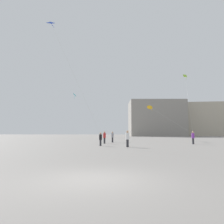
% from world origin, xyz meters
% --- Properties ---
extents(ground_plane, '(300.00, 300.00, 0.00)m').
position_xyz_m(ground_plane, '(0.00, 0.00, 0.00)').
color(ground_plane, gray).
extents(person_in_purple, '(0.38, 0.38, 1.75)m').
position_xyz_m(person_in_purple, '(10.93, 21.82, 0.96)').
color(person_in_purple, '#2D2D33').
rests_on(person_in_purple, ground_plane).
extents(person_in_black, '(0.34, 0.34, 1.57)m').
position_xyz_m(person_in_black, '(-1.28, 17.92, 0.86)').
color(person_in_black, '#2D2D33').
rests_on(person_in_black, ground_plane).
extents(person_in_grey, '(0.37, 0.37, 1.72)m').
position_xyz_m(person_in_grey, '(-0.07, 26.56, 0.94)').
color(person_in_grey, '#2D2D33').
rests_on(person_in_grey, ground_plane).
extents(person_in_white, '(0.39, 0.39, 1.79)m').
position_xyz_m(person_in_white, '(1.82, 15.96, 0.98)').
color(person_in_white, '#2D2D33').
rests_on(person_in_white, ground_plane).
extents(person_in_yellow, '(0.35, 0.35, 1.62)m').
position_xyz_m(person_in_yellow, '(13.99, 30.60, 0.89)').
color(person_in_yellow, '#2D2D33').
rests_on(person_in_yellow, ground_plane).
extents(person_in_red, '(0.38, 0.38, 1.74)m').
position_xyz_m(person_in_red, '(-1.13, 23.06, 0.95)').
color(person_in_red, '#2D2D33').
rests_on(person_in_red, ground_plane).
extents(kite_cobalt_diamond, '(7.28, 1.41, 14.87)m').
position_xyz_m(kite_cobalt_diamond, '(-7.84, 18.73, 15.62)').
color(kite_cobalt_diamond, blue).
extents(kite_amber_diamond, '(7.74, 3.52, 5.51)m').
position_xyz_m(kite_amber_diamond, '(7.01, 33.44, 6.38)').
color(kite_amber_diamond, yellow).
extents(kite_cyan_diamond, '(8.84, 11.52, 8.72)m').
position_xyz_m(kite_cyan_diamond, '(-8.29, 37.35, 9.49)').
color(kite_cyan_diamond, '#1EB2C6').
extents(kite_lime_delta, '(1.68, 7.82, 12.65)m').
position_xyz_m(kite_lime_delta, '(15.27, 37.60, 13.33)').
color(kite_lime_delta, '#8CD12D').
extents(building_left_hall, '(22.61, 16.73, 14.69)m').
position_xyz_m(building_left_hall, '(17.00, 83.84, 7.35)').
color(building_left_hall, gray).
rests_on(building_left_hall, ground_plane).
extents(building_centre_hall, '(19.90, 12.41, 14.04)m').
position_xyz_m(building_centre_hall, '(35.00, 85.01, 7.02)').
color(building_centre_hall, '#B2A893').
rests_on(building_centre_hall, ground_plane).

